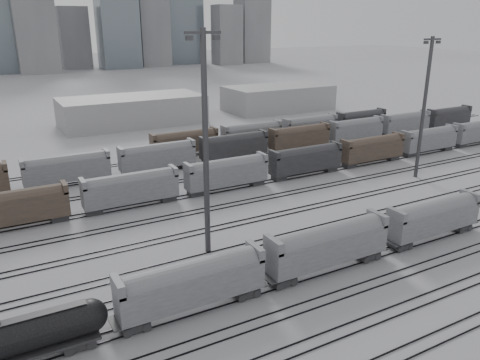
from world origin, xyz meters
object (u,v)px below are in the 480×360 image
hopper_car_a (192,282)px  light_mast_c (205,141)px  hopper_car_c (434,216)px  hopper_car_b (328,244)px

hopper_car_a → light_mast_c: 17.24m
hopper_car_a → hopper_car_c: bearing=0.0°
light_mast_c → hopper_car_b: bearing=-47.6°
hopper_car_c → hopper_car_b: bearing=-180.0°
hopper_car_a → hopper_car_b: size_ratio=0.97×
hopper_car_a → hopper_car_c: size_ratio=1.03×
hopper_car_a → hopper_car_c: 35.09m
hopper_car_a → light_mast_c: light_mast_c is taller
hopper_car_c → light_mast_c: bearing=158.4°
hopper_car_b → hopper_car_c: bearing=0.0°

